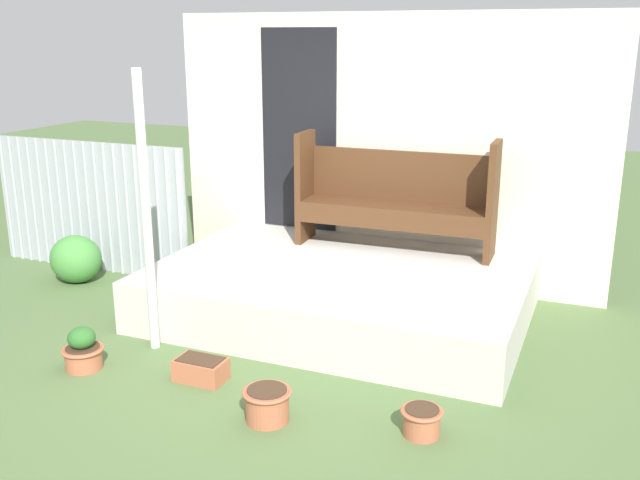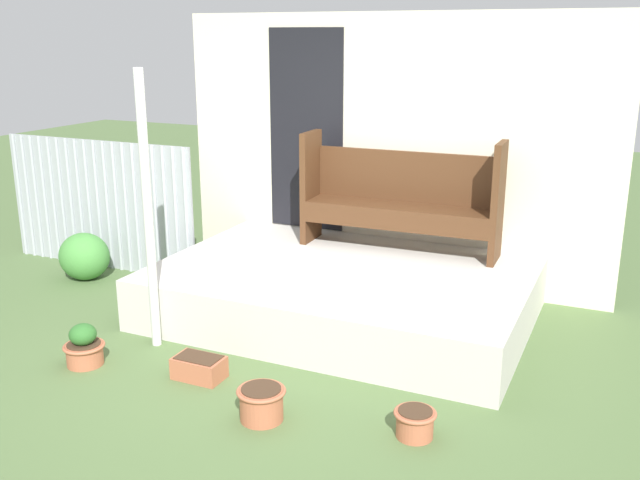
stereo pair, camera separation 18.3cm
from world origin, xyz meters
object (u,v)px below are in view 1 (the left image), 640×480
at_px(flower_pot_right, 422,420).
at_px(planter_box_rect, 201,369).
at_px(bench, 396,194).
at_px(flower_pot_left, 83,351).
at_px(shrub_by_fence, 76,259).
at_px(flower_pot_middle, 267,403).
at_px(support_post, 146,215).

bearing_deg(flower_pot_right, planter_box_rect, 176.43).
distance_m(bench, planter_box_rect, 2.54).
height_order(flower_pot_left, planter_box_rect, flower_pot_left).
bearing_deg(flower_pot_left, flower_pot_right, 1.56).
distance_m(bench, shrub_by_fence, 3.24).
bearing_deg(flower_pot_middle, shrub_by_fence, 150.68).
relative_size(support_post, bench, 1.17).
distance_m(support_post, flower_pot_left, 1.11).
relative_size(flower_pot_left, planter_box_rect, 0.90).
relative_size(flower_pot_right, planter_box_rect, 0.74).
relative_size(support_post, planter_box_rect, 6.00).
distance_m(support_post, flower_pot_middle, 1.77).
bearing_deg(support_post, flower_pot_middle, -26.50).
bearing_deg(flower_pot_right, support_post, 168.89).
bearing_deg(support_post, planter_box_rect, -28.48).
bearing_deg(planter_box_rect, bench, 71.76).
distance_m(support_post, planter_box_rect, 1.24).
bearing_deg(bench, support_post, -127.55).
bearing_deg(flower_pot_left, flower_pot_middle, -5.14).
distance_m(flower_pot_middle, flower_pot_right, 0.98).
xyz_separation_m(bench, flower_pot_right, (0.91, -2.37, -0.87)).
height_order(bench, shrub_by_fence, bench).
bearing_deg(shrub_by_fence, support_post, -31.51).
distance_m(bench, flower_pot_middle, 2.72).
xyz_separation_m(flower_pot_middle, planter_box_rect, (-0.69, 0.32, -0.04)).
height_order(bench, flower_pot_middle, bench).
bearing_deg(flower_pot_left, bench, 55.84).
relative_size(planter_box_rect, shrub_by_fence, 0.69).
distance_m(flower_pot_right, shrub_by_fence, 4.18).
distance_m(support_post, flower_pot_right, 2.53).
xyz_separation_m(bench, flower_pot_left, (-1.65, -2.44, -0.83)).
height_order(flower_pot_left, flower_pot_middle, flower_pot_left).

